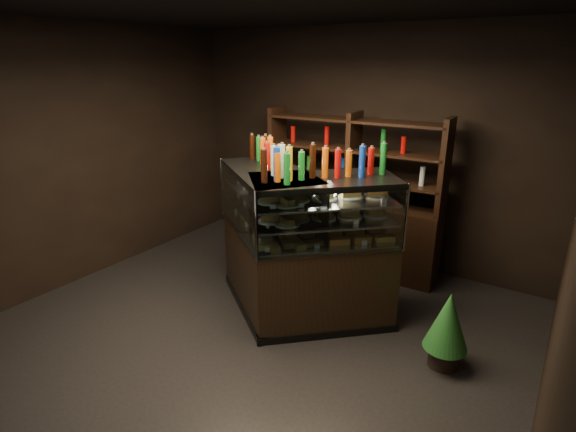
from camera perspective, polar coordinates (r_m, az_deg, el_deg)
name	(u,v)px	position (r m, az deg, el deg)	size (l,w,h in m)	color
ground	(244,338)	(4.59, -5.58, -15.14)	(5.00, 5.00, 0.00)	black
room_shell	(237,141)	(3.84, -6.52, 9.50)	(5.02, 5.02, 3.01)	black
display_case	(295,269)	(4.72, 0.94, -6.74)	(2.15, 1.49, 1.55)	black
food_display	(296,209)	(4.47, 0.96, 0.89)	(1.74, 1.00, 0.47)	#C19545
bottles_top	(296,159)	(4.34, 1.04, 7.22)	(1.56, 0.85, 0.30)	yellow
potted_conifer	(448,320)	(4.19, 19.67, -12.30)	(0.38, 0.38, 0.82)	black
back_shelving	(350,222)	(5.81, 7.87, -0.75)	(2.27, 0.51, 2.00)	black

